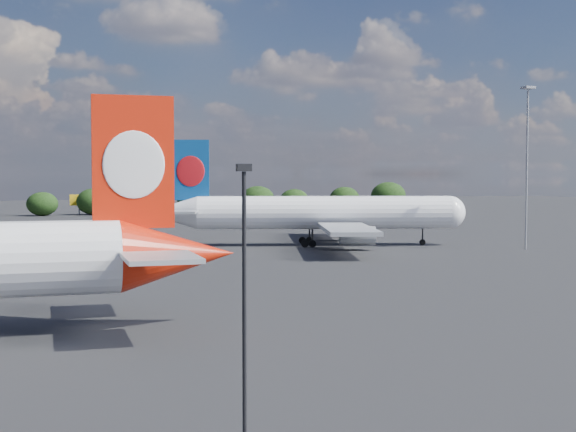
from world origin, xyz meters
name	(u,v)px	position (x,y,z in m)	size (l,w,h in m)	color
ground	(45,263)	(0.00, 60.00, 0.00)	(500.00, 500.00, 0.00)	black
china_southern_airliner	(313,214)	(40.05, 72.45, 4.97)	(49.32, 47.27, 16.33)	white
apron_lamp_post	(244,300)	(5.32, -15.09, 6.38)	(0.55, 0.30, 11.46)	black
floodlight_mast_near	(527,146)	(67.22, 56.09, 15.22)	(1.60, 1.60, 23.76)	gray
billboard_yellow	(79,200)	(12.00, 182.00, 3.87)	(5.00, 0.30, 5.50)	yellow
horizon_treeline	(99,201)	(17.20, 180.36, 3.62)	(204.36, 16.24, 8.62)	black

